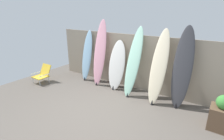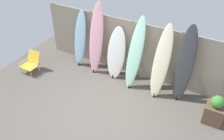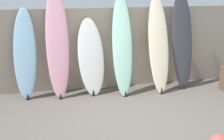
% 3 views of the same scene
% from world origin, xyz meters
% --- Properties ---
extents(ground, '(7.68, 7.68, 0.00)m').
position_xyz_m(ground, '(0.00, 0.00, 0.00)').
color(ground, '#5B544C').
extents(fence_back, '(6.08, 0.11, 1.80)m').
position_xyz_m(fence_back, '(-0.00, 2.01, 0.90)').
color(fence_back, gray).
rests_on(fence_back, ground).
extents(surfboard_skyblue_0, '(0.51, 0.51, 1.85)m').
position_xyz_m(surfboard_skyblue_0, '(-1.72, 1.72, 0.92)').
color(surfboard_skyblue_0, '#8CB7D6').
rests_on(surfboard_skyblue_0, ground).
extents(surfboard_pink_1, '(0.47, 0.55, 2.25)m').
position_xyz_m(surfboard_pink_1, '(-1.06, 1.65, 1.12)').
color(surfboard_pink_1, pink).
rests_on(surfboard_pink_1, ground).
extents(surfboard_white_2, '(0.62, 0.57, 1.61)m').
position_xyz_m(surfboard_white_2, '(-0.37, 1.67, 0.79)').
color(surfboard_white_2, white).
rests_on(surfboard_white_2, ground).
extents(surfboard_seafoam_3, '(0.49, 0.77, 2.09)m').
position_xyz_m(surfboard_seafoam_3, '(0.29, 1.58, 1.03)').
color(surfboard_seafoam_3, '#9ED6BC').
rests_on(surfboard_seafoam_3, ground).
extents(surfboard_cream_4, '(0.47, 0.71, 2.07)m').
position_xyz_m(surfboard_cream_4, '(1.09, 1.54, 1.02)').
color(surfboard_cream_4, beige).
rests_on(surfboard_cream_4, ground).
extents(surfboard_charcoal_5, '(0.51, 0.50, 2.18)m').
position_xyz_m(surfboard_charcoal_5, '(1.69, 1.64, 1.07)').
color(surfboard_charcoal_5, '#38383D').
rests_on(surfboard_charcoal_5, ground).
extents(beach_chair, '(0.50, 0.58, 0.63)m').
position_xyz_m(beach_chair, '(-2.88, 0.56, 0.32)').
color(beach_chair, silver).
rests_on(beach_chair, ground).
extents(planter_box, '(0.47, 0.43, 0.82)m').
position_xyz_m(planter_box, '(2.73, 1.09, 0.36)').
color(planter_box, brown).
rests_on(planter_box, ground).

